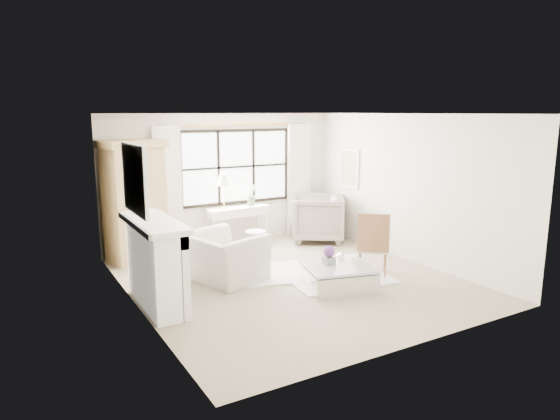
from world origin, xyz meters
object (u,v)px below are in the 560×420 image
Objects in this scene: armoire at (135,200)px; coffee_table at (337,276)px; console_table at (237,226)px; club_armchair at (224,257)px.

coffee_table is (2.35, -3.06, -0.96)m from armoire.
club_armchair is (-1.17, -1.95, -0.01)m from console_table.
console_table is (2.11, 0.10, -0.74)m from armoire.
console_table reaches higher than club_armchair.
club_armchair is at bearing -79.09° from armoire.
armoire is 2.23m from console_table.
console_table is 3.18m from coffee_table.
club_armchair is at bearing 153.95° from coffee_table.
armoire reaches higher than console_table.
armoire is at bearing 179.46° from console_table.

